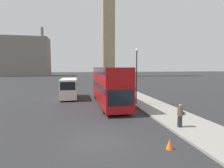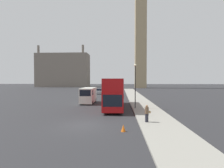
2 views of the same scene
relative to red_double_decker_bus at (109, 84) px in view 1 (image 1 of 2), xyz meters
The scene contains 9 objects.
ground_plane 10.47m from the red_double_decker_bus, 103.89° to the right, with size 300.00×300.00×0.00m, color #28282B.
sidewalk_strip 11.10m from the red_double_decker_bus, 65.76° to the right, with size 3.81×120.00×0.15m.
building_block_distant 80.11m from the red_double_decker_bus, 113.42° to the left, with size 28.98×10.63×22.89m.
red_double_decker_bus is the anchor object (origin of this frame).
white_van 6.69m from the red_double_decker_bus, 134.89° to the left, with size 2.12×5.64×2.67m.
pedestrian 9.71m from the red_double_decker_bus, 69.62° to the right, with size 0.52×0.36×1.60m.
street_lamp 3.59m from the red_double_decker_bus, 19.53° to the right, with size 0.36×0.36×6.12m.
parked_sedan 25.56m from the red_double_decker_bus, 102.02° to the left, with size 1.79×4.66×1.55m.
traffic_cone 11.85m from the red_double_decker_bus, 84.51° to the right, with size 0.36×0.36×0.55m.
Camera 1 is at (-1.05, -9.65, 4.23)m, focal length 28.00 mm.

